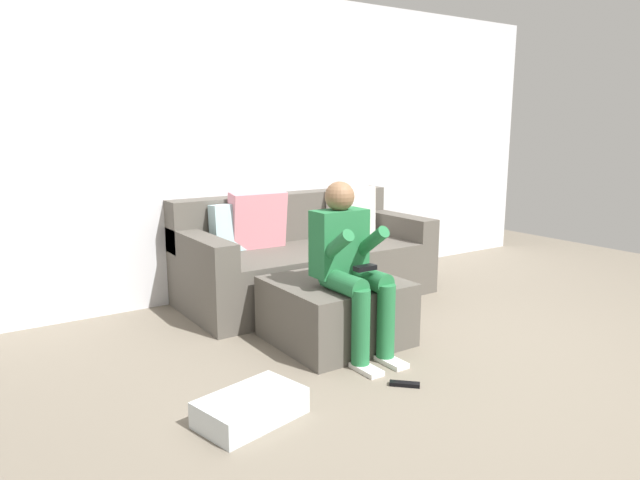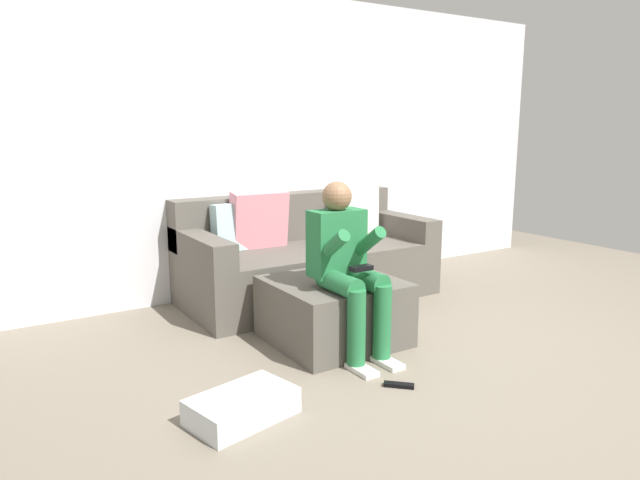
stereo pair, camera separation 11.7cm
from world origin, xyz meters
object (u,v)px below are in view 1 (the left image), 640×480
object	(u,v)px
couch_sectional	(303,258)
storage_bin	(251,407)
person_seated	(350,262)
ottoman	(336,311)
remote_near_ottoman	(405,384)

from	to	relation	value
couch_sectional	storage_bin	size ratio (longest dim) A/B	4.03
couch_sectional	person_seated	world-z (taller)	person_seated
ottoman	storage_bin	world-z (taller)	ottoman
couch_sectional	ottoman	world-z (taller)	couch_sectional
couch_sectional	storage_bin	world-z (taller)	couch_sectional
ottoman	storage_bin	xyz separation A→B (m)	(-0.97, -0.64, -0.14)
person_seated	storage_bin	world-z (taller)	person_seated
ottoman	person_seated	size ratio (longest dim) A/B	0.74
remote_near_ottoman	storage_bin	bearing A→B (deg)	-144.13
ottoman	remote_near_ottoman	bearing A→B (deg)	-96.10
person_seated	remote_near_ottoman	bearing A→B (deg)	-94.04
couch_sectional	remote_near_ottoman	world-z (taller)	couch_sectional
ottoman	storage_bin	distance (m)	1.17
couch_sectional	ottoman	xyz separation A→B (m)	(-0.37, -0.99, -0.12)
ottoman	remote_near_ottoman	size ratio (longest dim) A/B	4.78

